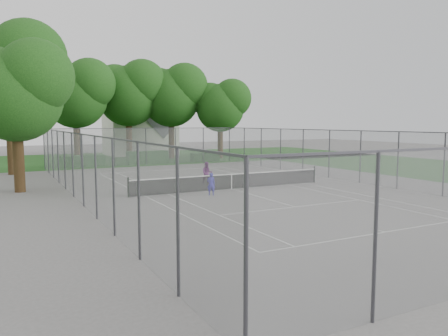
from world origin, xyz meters
name	(u,v)px	position (x,y,z in m)	size (l,w,h in m)	color
ground	(232,189)	(0.00, 0.00, 0.00)	(120.00, 120.00, 0.00)	slate
grass_far	(122,158)	(0.00, 26.00, 0.00)	(60.00, 20.00, 0.00)	#194714
court_markings	(232,189)	(0.00, 0.00, 0.01)	(11.03, 23.83, 0.01)	silver
tennis_net	(232,181)	(0.00, 0.00, 0.51)	(12.87, 0.10, 1.10)	black
perimeter_fence	(232,160)	(0.00, 0.00, 1.81)	(18.08, 34.08, 3.52)	#38383D
tree_far_left	(76,91)	(-5.34, 22.35, 7.10)	(7.19, 6.56, 10.33)	#332212
tree_far_midleft	(129,91)	(0.42, 23.97, 7.42)	(7.52, 6.86, 10.80)	#332212
tree_far_midright	(172,93)	(4.98, 23.04, 7.27)	(7.36, 6.72, 10.58)	#332212
tree_far_right	(221,104)	(9.93, 20.68, 6.10)	(6.18, 5.64, 8.89)	#332212
tree_side_back	(9,69)	(-11.48, 14.40, 8.10)	(8.20, 7.48, 11.78)	#332212
tree_side_front	(17,88)	(-11.43, 4.70, 6.02)	(6.10, 5.57, 8.77)	#332212
hedge_left	(81,161)	(-5.74, 18.34, 0.52)	(4.13, 1.24, 1.03)	#194A18
hedge_mid	(147,157)	(0.48, 18.13, 0.63)	(3.99, 1.14, 1.25)	#194A18
hedge_right	(205,157)	(6.59, 17.85, 0.44)	(2.92, 1.07, 0.88)	#194A18
house	(140,122)	(3.54, 30.60, 4.10)	(8.18, 6.34, 10.18)	white
girl_player	(211,184)	(-2.08, -1.42, 0.63)	(0.46, 0.30, 1.26)	#322CA5
woman_player	(207,173)	(-0.36, 2.74, 0.73)	(0.71, 0.55, 1.46)	#6F2570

